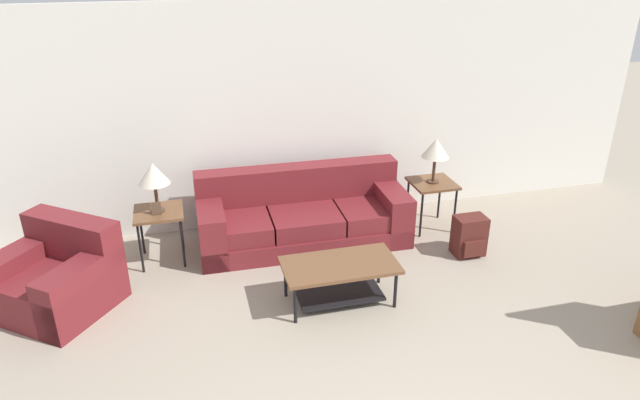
{
  "coord_description": "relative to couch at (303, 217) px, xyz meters",
  "views": [
    {
      "loc": [
        -1.3,
        -1.63,
        3.15
      ],
      "look_at": [
        0.0,
        3.36,
        0.8
      ],
      "focal_mm": 32.0,
      "sensor_mm": 36.0,
      "label": 1
    }
  ],
  "objects": [
    {
      "name": "wall_back",
      "position": [
        0.03,
        0.63,
        1.0
      ],
      "size": [
        9.03,
        0.06,
        2.6
      ],
      "color": "silver",
      "rests_on": "ground_plane"
    },
    {
      "name": "table_lamp_right",
      "position": [
        1.55,
        -0.05,
        0.7
      ],
      "size": [
        0.32,
        0.32,
        0.53
      ],
      "color": "#472D1E",
      "rests_on": "side_table_right"
    },
    {
      "name": "side_table_left",
      "position": [
        -1.55,
        -0.05,
        0.22
      ],
      "size": [
        0.5,
        0.49,
        0.58
      ],
      "color": "brown",
      "rests_on": "ground_plane"
    },
    {
      "name": "picture_frame",
      "position": [
        -1.57,
        -0.12,
        0.35
      ],
      "size": [
        0.1,
        0.04,
        0.13
      ],
      "color": "#4C3828",
      "rests_on": "side_table_left"
    },
    {
      "name": "backpack",
      "position": [
        1.69,
        -0.76,
        -0.08
      ],
      "size": [
        0.34,
        0.31,
        0.44
      ],
      "color": "#4C1E19",
      "rests_on": "ground_plane"
    },
    {
      "name": "couch",
      "position": [
        0.0,
        0.0,
        0.0
      ],
      "size": [
        2.34,
        0.92,
        0.82
      ],
      "color": "maroon",
      "rests_on": "ground_plane"
    },
    {
      "name": "table_lamp_left",
      "position": [
        -1.55,
        -0.05,
        0.7
      ],
      "size": [
        0.32,
        0.32,
        0.53
      ],
      "color": "#472D1E",
      "rests_on": "side_table_left"
    },
    {
      "name": "side_table_right",
      "position": [
        1.55,
        -0.05,
        0.22
      ],
      "size": [
        0.5,
        0.49,
        0.58
      ],
      "color": "brown",
      "rests_on": "ground_plane"
    },
    {
      "name": "coffee_table",
      "position": [
        0.06,
        -1.28,
        0.01
      ],
      "size": [
        1.07,
        0.56,
        0.42
      ],
      "color": "brown",
      "rests_on": "ground_plane"
    },
    {
      "name": "armchair",
      "position": [
        -2.5,
        -0.67,
        -0.01
      ],
      "size": [
        1.32,
        1.3,
        0.8
      ],
      "color": "maroon",
      "rests_on": "ground_plane"
    }
  ]
}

